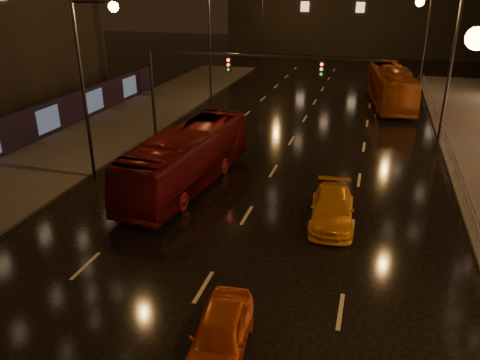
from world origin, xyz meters
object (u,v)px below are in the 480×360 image
object	(u,v)px
bus_curb	(390,86)
taxi_far	(332,209)
bus_red	(187,158)
taxi_near	(220,335)

from	to	relation	value
bus_curb	taxi_far	size ratio (longest dim) A/B	2.56
bus_red	bus_curb	xyz separation A→B (m)	(10.69, 22.25, 0.13)
bus_curb	taxi_far	xyz separation A→B (m)	(-2.60, -24.49, -1.01)
taxi_far	taxi_near	bearing A→B (deg)	-108.11
taxi_far	bus_curb	bearing A→B (deg)	79.75
taxi_near	bus_curb	bearing A→B (deg)	75.70
bus_red	taxi_near	bearing A→B (deg)	-58.87
bus_red	taxi_near	xyz separation A→B (m)	(5.76, -11.66, -0.88)
taxi_near	taxi_far	size ratio (longest dim) A/B	0.85
bus_curb	taxi_near	bearing A→B (deg)	-105.87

